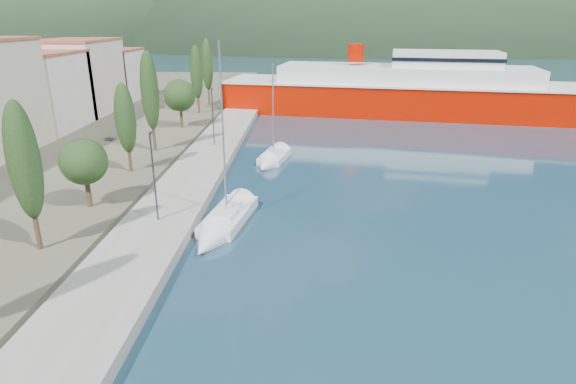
{
  "coord_description": "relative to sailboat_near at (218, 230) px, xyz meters",
  "views": [
    {
      "loc": [
        1.24,
        -14.41,
        13.85
      ],
      "look_at": [
        0.0,
        14.0,
        3.5
      ],
      "focal_mm": 30.0,
      "sensor_mm": 36.0,
      "label": 1
    }
  ],
  "objects": [
    {
      "name": "ferry",
      "position": [
        20.44,
        44.09,
        2.94
      ],
      "size": [
        55.08,
        20.4,
        10.71
      ],
      "color": "#AA1100",
      "rests_on": "ground"
    },
    {
      "name": "tree_row",
      "position": [
        -10.06,
        18.14,
        5.38
      ],
      "size": [
        3.94,
        62.31,
        10.46
      ],
      "color": "#47301E",
      "rests_on": "land_strip"
    },
    {
      "name": "town_buildings",
      "position": [
        -27.22,
        21.84,
        5.24
      ],
      "size": [
        9.2,
        69.2,
        11.3
      ],
      "color": "beige",
      "rests_on": "land_strip"
    },
    {
      "name": "sailboat_near",
      "position": [
        0.0,
        0.0,
        0.0
      ],
      "size": [
        3.97,
        9.64,
        13.48
      ],
      "color": "silver",
      "rests_on": "ground"
    },
    {
      "name": "sailboat_mid",
      "position": [
        2.19,
        16.58,
        -0.02
      ],
      "size": [
        3.72,
        7.51,
        10.58
      ],
      "color": "silver",
      "rests_on": "ground"
    },
    {
      "name": "quay",
      "position": [
        -4.22,
        10.94,
        0.08
      ],
      "size": [
        5.0,
        88.0,
        0.8
      ],
      "primitive_type": "cube",
      "color": "gray",
      "rests_on": "ground"
    },
    {
      "name": "lamp_posts",
      "position": [
        -4.22,
        -0.52,
        3.76
      ],
      "size": [
        0.15,
        44.78,
        6.06
      ],
      "color": "#2D2D33",
      "rests_on": "quay"
    },
    {
      "name": "ground",
      "position": [
        4.78,
        104.94,
        -0.32
      ],
      "size": [
        1400.0,
        1400.0,
        0.0
      ],
      "primitive_type": "plane",
      "color": "#1C3D4F"
    }
  ]
}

